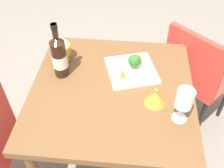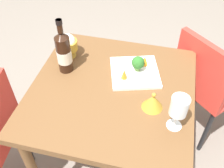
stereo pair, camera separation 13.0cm
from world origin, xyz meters
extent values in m
plane|color=gray|center=(0.00, 0.00, 0.00)|extent=(8.00, 8.00, 0.00)
cube|color=brown|center=(0.00, 0.00, 0.74)|extent=(0.82, 0.82, 0.04)
cylinder|color=brown|center=(-0.35, -0.35, 0.36)|extent=(0.05, 0.05, 0.72)
cylinder|color=brown|center=(-0.35, 0.35, 0.36)|extent=(0.05, 0.05, 0.72)
cylinder|color=black|center=(0.11, -0.56, 0.21)|extent=(0.03, 0.03, 0.43)
cube|color=red|center=(-0.50, 0.59, 0.44)|extent=(0.57, 0.57, 0.02)
cube|color=red|center=(-0.36, 0.46, 0.65)|extent=(0.30, 0.32, 0.40)
cylinder|color=black|center=(-0.74, 0.58, 0.21)|extent=(0.03, 0.03, 0.43)
cylinder|color=black|center=(-0.49, 0.35, 0.21)|extent=(0.03, 0.03, 0.43)
cylinder|color=black|center=(-0.26, 0.60, 0.21)|extent=(0.03, 0.03, 0.43)
cylinder|color=black|center=(-0.08, -0.27, 0.86)|extent=(0.08, 0.07, 0.21)
cone|color=black|center=(-0.08, -0.27, 0.98)|extent=(0.08, 0.07, 0.03)
cylinder|color=black|center=(-0.08, -0.27, 1.03)|extent=(0.03, 0.03, 0.07)
cylinder|color=black|center=(-0.08, -0.27, 1.05)|extent=(0.03, 0.03, 0.02)
cylinder|color=silver|center=(-0.08, -0.27, 0.85)|extent=(0.08, 0.08, 0.07)
cylinder|color=white|center=(0.16, 0.32, 0.76)|extent=(0.07, 0.07, 0.00)
cylinder|color=white|center=(0.16, 0.32, 0.80)|extent=(0.01, 0.01, 0.08)
cylinder|color=white|center=(0.16, 0.32, 0.89)|extent=(0.08, 0.08, 0.09)
cone|color=gold|center=(-0.20, -0.30, 0.78)|extent=(0.08, 0.08, 0.04)
cylinder|color=gold|center=(-0.20, -0.30, 0.83)|extent=(0.11, 0.11, 0.05)
sphere|color=white|center=(-0.20, -0.30, 0.85)|extent=(0.09, 0.09, 0.09)
cone|color=gold|center=(0.07, 0.21, 0.80)|extent=(0.10, 0.10, 0.07)
sphere|color=gold|center=(0.07, 0.21, 0.84)|extent=(0.02, 0.02, 0.02)
cube|color=white|center=(-0.14, 0.09, 0.77)|extent=(0.31, 0.31, 0.02)
cylinder|color=#729E4C|center=(-0.15, 0.10, 0.79)|extent=(0.03, 0.03, 0.03)
sphere|color=#2D6B28|center=(-0.15, 0.10, 0.83)|extent=(0.07, 0.07, 0.07)
cone|color=orange|center=(-0.20, 0.13, 0.80)|extent=(0.04, 0.04, 0.06)
cone|color=orange|center=(-0.07, 0.05, 0.80)|extent=(0.03, 0.03, 0.06)
camera|label=1|loc=(0.91, 0.09, 1.71)|focal=41.93mm
camera|label=2|loc=(0.89, 0.22, 1.71)|focal=41.93mm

